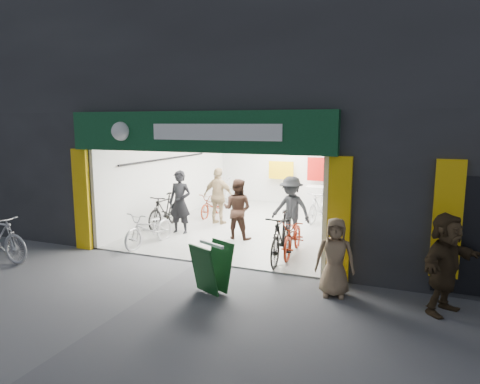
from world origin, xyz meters
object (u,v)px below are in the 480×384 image
Objects in this scene: bike_left_front at (150,229)px; sandwich_board at (212,266)px; bike_right_front at (281,237)px; pedestrian_near at (335,257)px.

sandwich_board is at bearing -30.17° from bike_left_front.
sandwich_board is (2.89, -2.26, 0.05)m from bike_left_front.
bike_left_front is at bearing 177.58° from bike_right_front.
bike_right_front is at bearing 8.62° from bike_left_front.
pedestrian_near reaches higher than bike_right_front.
bike_right_front is 2.18m from pedestrian_near.
bike_left_front is 1.89× the size of sandwich_board.
bike_right_front is 2.42m from sandwich_board.
bike_right_front reaches higher than bike_left_front.
pedestrian_near is at bearing -49.51° from bike_right_front.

